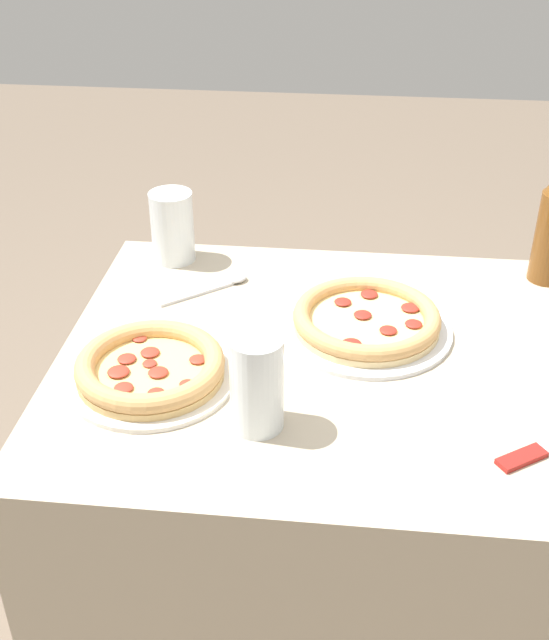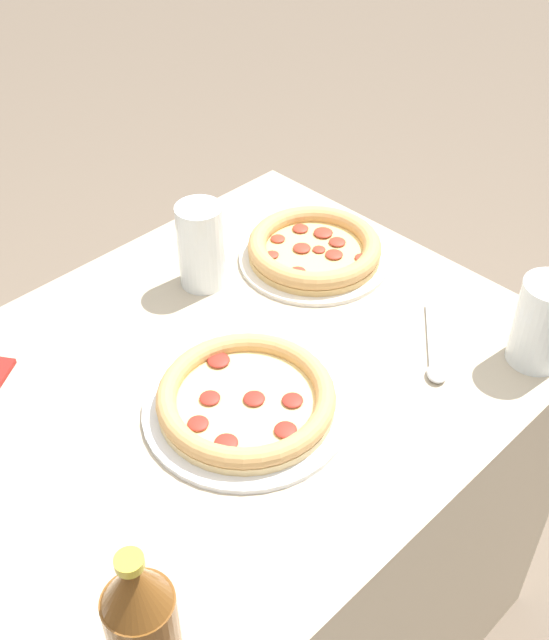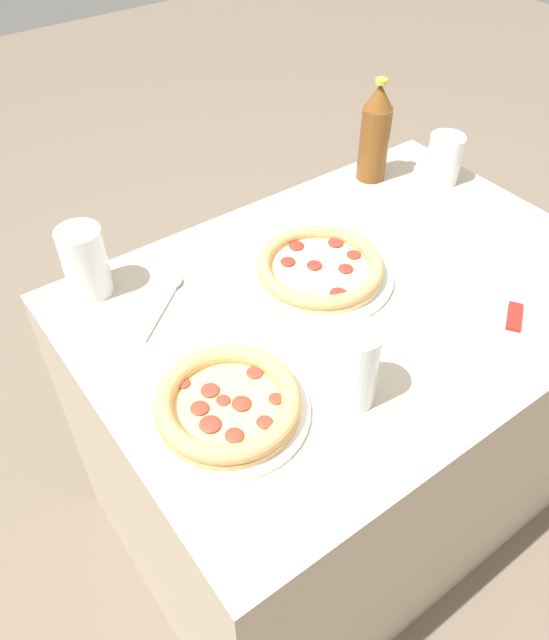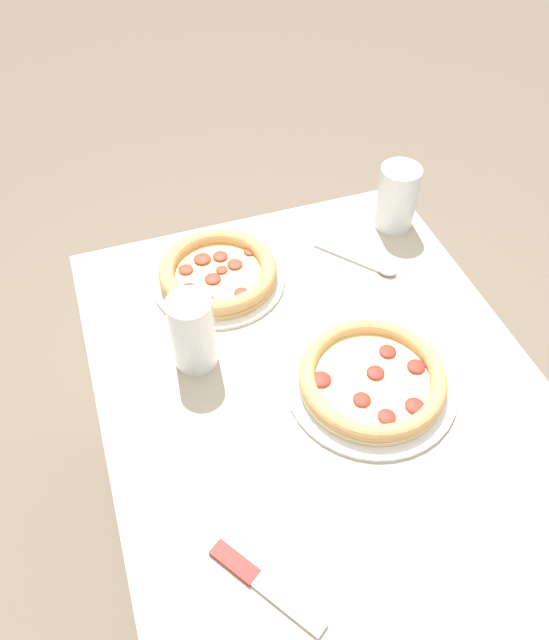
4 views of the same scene
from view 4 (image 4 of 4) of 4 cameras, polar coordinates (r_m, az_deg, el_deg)
The scene contains 8 objects.
ground_plane at distance 1.71m, azimuth 3.60°, elevation -22.04°, with size 8.00×8.00×0.00m, color #6B5B4C.
table at distance 1.37m, azimuth 4.36°, elevation -16.84°, with size 1.05×0.74×0.74m.
pizza_pepperoni at distance 1.06m, azimuth 8.89°, elevation -5.37°, with size 0.29×0.29×0.04m.
pizza_margherita at distance 1.22m, azimuth -5.18°, elevation 4.28°, with size 0.26×0.26×0.05m.
glass_iced_tea at distance 1.06m, azimuth -7.44°, elevation -1.38°, with size 0.08×0.08×0.15m.
glass_orange_juice at distance 1.35m, azimuth 11.11°, elevation 10.88°, with size 0.08×0.08×0.14m.
knife at distance 0.91m, azimuth -1.23°, elevation -22.91°, with size 0.17×0.12×0.01m.
spoon at distance 1.28m, azimuth 8.44°, elevation 5.21°, with size 0.16×0.13×0.01m.
Camera 4 is at (-0.51, 0.28, 1.60)m, focal length 35.00 mm.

